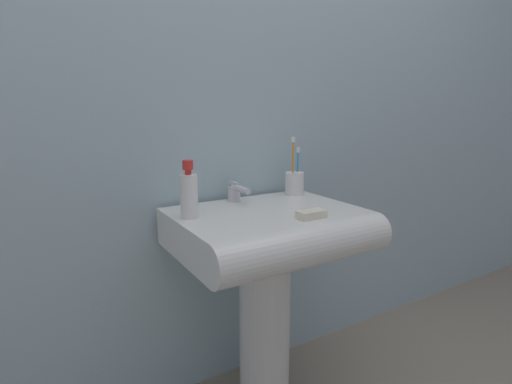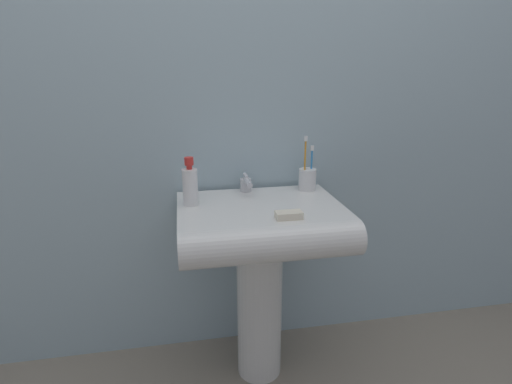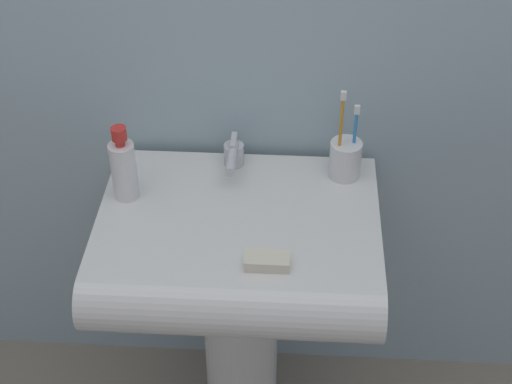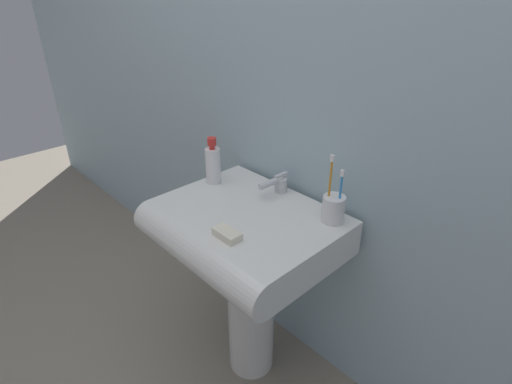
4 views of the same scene
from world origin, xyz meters
name	(u,v)px [view 3 (image 3 of 4)]	position (x,y,z in m)	size (l,w,h in m)	color
sink_pedestal	(241,345)	(0.00, 0.00, 0.30)	(0.18, 0.18, 0.61)	white
sink_basin	(237,249)	(0.00, -0.05, 0.67)	(0.59, 0.48, 0.12)	white
faucet	(233,155)	(-0.02, 0.16, 0.76)	(0.04, 0.13, 0.07)	silver
toothbrush_cup	(345,158)	(0.22, 0.14, 0.77)	(0.07, 0.07, 0.22)	white
soap_bottle	(123,168)	(-0.25, 0.04, 0.80)	(0.05, 0.05, 0.18)	white
bar_soap	(267,261)	(0.07, -0.15, 0.74)	(0.09, 0.05, 0.02)	silver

